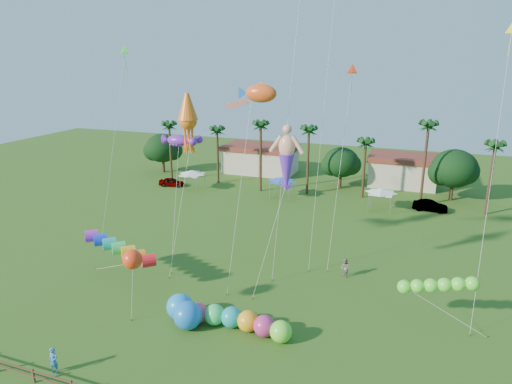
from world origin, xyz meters
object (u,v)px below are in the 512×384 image
(spectator_a, at_px, (53,361))
(spectator_b, at_px, (345,268))
(caterpillar_inflatable, at_px, (223,317))
(car_b, at_px, (430,206))
(blue_ball, at_px, (188,315))
(car_a, at_px, (171,182))

(spectator_a, xyz_separation_m, spectator_b, (15.35, 19.97, -0.02))
(spectator_a, xyz_separation_m, caterpillar_inflatable, (8.11, 8.59, -0.05))
(car_b, xyz_separation_m, blue_ball, (-17.01, -35.17, 0.37))
(car_a, relative_size, caterpillar_inflatable, 0.38)
(car_b, distance_m, blue_ball, 39.07)
(car_a, xyz_separation_m, blue_ball, (21.30, -33.84, 0.42))
(spectator_b, height_order, blue_ball, blue_ball)
(car_b, relative_size, blue_ball, 2.02)
(caterpillar_inflatable, bearing_deg, blue_ball, -156.00)
(car_a, distance_m, spectator_b, 37.63)
(car_a, relative_size, car_b, 0.89)
(car_b, bearing_deg, blue_ball, 156.50)
(spectator_a, bearing_deg, caterpillar_inflatable, 45.62)
(car_a, xyz_separation_m, car_b, (38.30, 1.33, 0.06))
(caterpillar_inflatable, relative_size, blue_ball, 4.66)
(car_a, height_order, car_b, car_b)
(car_b, distance_m, caterpillar_inflatable, 37.09)
(spectator_a, height_order, blue_ball, blue_ball)
(spectator_b, bearing_deg, car_a, -153.21)
(spectator_a, distance_m, blue_ball, 9.43)
(spectator_a, height_order, caterpillar_inflatable, caterpillar_inflatable)
(spectator_b, distance_m, blue_ball, 15.76)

